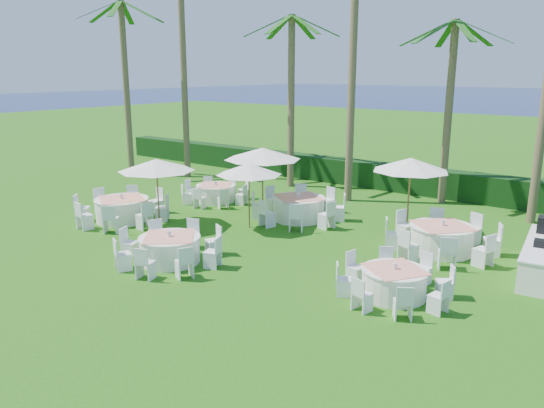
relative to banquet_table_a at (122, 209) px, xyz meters
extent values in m
plane|color=#215F10|center=(4.72, -0.93, -0.46)|extent=(120.00, 120.00, 0.00)
cube|color=black|center=(4.72, 11.07, 0.14)|extent=(34.00, 1.00, 1.20)
cylinder|color=white|center=(0.00, 0.00, -0.04)|extent=(1.91, 1.91, 0.83)
cylinder|color=white|center=(0.00, 0.00, 0.38)|extent=(1.99, 1.99, 0.03)
cube|color=#FF957C|center=(0.00, 0.00, 0.41)|extent=(2.10, 2.10, 0.01)
cylinder|color=silver|center=(0.00, 0.00, 0.49)|extent=(0.13, 0.13, 0.18)
cube|color=white|center=(1.17, 0.92, 0.04)|extent=(0.65, 0.65, 0.99)
cube|color=white|center=(0.18, 1.48, 0.04)|extent=(0.52, 0.52, 0.99)
cube|color=white|center=(-0.92, 1.17, 0.04)|extent=(0.65, 0.65, 0.99)
cube|color=white|center=(-1.48, 0.18, 0.04)|extent=(0.52, 0.52, 0.99)
cube|color=white|center=(-1.17, -0.92, 0.04)|extent=(0.65, 0.65, 0.99)
cube|color=white|center=(-0.18, -1.48, 0.04)|extent=(0.52, 0.52, 0.99)
cube|color=white|center=(0.92, -1.17, 0.04)|extent=(0.65, 0.65, 0.99)
cube|color=white|center=(1.48, -0.18, 0.04)|extent=(0.52, 0.52, 0.99)
cylinder|color=white|center=(4.74, -1.94, -0.08)|extent=(1.74, 1.74, 0.75)
cylinder|color=white|center=(4.74, -1.94, 0.31)|extent=(1.81, 1.81, 0.03)
cube|color=#FF957C|center=(4.74, -1.94, 0.33)|extent=(1.98, 1.98, 0.01)
cylinder|color=silver|center=(4.74, -1.94, 0.42)|extent=(0.12, 0.12, 0.16)
cube|color=white|center=(6.03, -1.50, 0.00)|extent=(0.54, 0.54, 0.91)
cube|color=white|center=(5.34, -0.72, 0.00)|extent=(0.56, 0.56, 0.91)
cube|color=white|center=(4.30, -0.66, 0.00)|extent=(0.54, 0.54, 0.91)
cube|color=white|center=(3.52, -1.35, 0.00)|extent=(0.56, 0.56, 0.91)
cube|color=white|center=(3.46, -2.39, 0.00)|extent=(0.54, 0.54, 0.91)
cube|color=white|center=(4.15, -3.16, 0.00)|extent=(0.56, 0.56, 0.91)
cube|color=white|center=(5.19, -3.22, 0.00)|extent=(0.54, 0.54, 0.91)
cube|color=white|center=(5.96, -2.53, 0.00)|extent=(0.56, 0.56, 0.91)
cylinder|color=white|center=(11.03, -0.24, -0.11)|extent=(1.59, 1.59, 0.69)
cylinder|color=white|center=(11.03, -0.24, 0.24)|extent=(1.65, 1.65, 0.03)
cube|color=#FF957C|center=(11.03, -0.24, 0.27)|extent=(1.78, 1.78, 0.01)
cylinder|color=silver|center=(11.03, -0.24, 0.35)|extent=(0.11, 0.11, 0.15)
cube|color=white|center=(12.06, 0.44, -0.04)|extent=(0.53, 0.53, 0.83)
cube|color=white|center=(11.28, 0.97, -0.04)|extent=(0.45, 0.45, 0.83)
cube|color=white|center=(10.35, 0.79, -0.04)|extent=(0.53, 0.53, 0.83)
cube|color=white|center=(9.82, 0.00, -0.04)|extent=(0.45, 0.45, 0.83)
cube|color=white|center=(10.00, -0.93, -0.04)|extent=(0.53, 0.53, 0.83)
cube|color=white|center=(10.79, -1.46, -0.04)|extent=(0.45, 0.45, 0.83)
cube|color=white|center=(11.72, -1.27, -0.04)|extent=(0.53, 0.53, 0.83)
cube|color=white|center=(12.24, -0.49, -0.04)|extent=(0.45, 0.45, 0.83)
cylinder|color=white|center=(0.72, 4.33, -0.11)|extent=(1.60, 1.60, 0.70)
cylinder|color=white|center=(0.72, 4.33, 0.25)|extent=(1.67, 1.67, 0.03)
cube|color=#FF957C|center=(0.72, 4.33, 0.27)|extent=(1.80, 1.80, 0.01)
cylinder|color=silver|center=(0.72, 4.33, 0.36)|extent=(0.11, 0.11, 0.15)
cube|color=white|center=(1.95, 4.59, -0.04)|extent=(0.46, 0.46, 0.84)
cube|color=white|center=(1.41, 5.38, -0.04)|extent=(0.54, 0.54, 0.84)
cube|color=white|center=(0.47, 5.56, -0.04)|extent=(0.46, 0.46, 0.84)
cube|color=white|center=(-0.33, 5.02, -0.04)|extent=(0.54, 0.54, 0.84)
cube|color=white|center=(-0.50, 4.08, -0.04)|extent=(0.46, 0.46, 0.84)
cube|color=white|center=(0.04, 3.28, -0.04)|extent=(0.54, 0.54, 0.84)
cube|color=white|center=(0.98, 3.11, -0.04)|extent=(0.46, 0.46, 0.84)
cube|color=white|center=(1.77, 3.65, -0.04)|extent=(0.54, 0.54, 0.84)
cylinder|color=white|center=(5.15, 4.15, -0.04)|extent=(1.93, 1.93, 0.84)
cylinder|color=white|center=(5.15, 4.15, 0.39)|extent=(2.01, 2.01, 0.03)
cube|color=#FF957C|center=(5.15, 4.15, 0.42)|extent=(2.18, 2.18, 0.01)
cylinder|color=silver|center=(5.15, 4.15, 0.50)|extent=(0.13, 0.13, 0.18)
cube|color=white|center=(6.44, 4.92, 0.05)|extent=(0.64, 0.64, 1.01)
cube|color=white|center=(5.51, 5.61, 0.05)|extent=(0.57, 0.57, 1.01)
cube|color=white|center=(4.37, 5.44, 0.05)|extent=(0.64, 0.64, 1.01)
cube|color=white|center=(3.68, 4.51, 0.05)|extent=(0.57, 0.57, 1.01)
cube|color=white|center=(3.86, 3.37, 0.05)|extent=(0.64, 0.64, 1.01)
cube|color=white|center=(4.79, 2.68, 0.05)|extent=(0.57, 0.57, 1.01)
cube|color=white|center=(5.93, 2.85, 0.05)|extent=(0.64, 0.64, 1.01)
cube|color=white|center=(6.61, 3.78, 0.05)|extent=(0.57, 0.57, 1.01)
cylinder|color=white|center=(10.78, 3.75, -0.05)|extent=(1.89, 1.89, 0.82)
cylinder|color=white|center=(10.78, 3.75, 0.38)|extent=(1.97, 1.97, 0.03)
cube|color=#FF957C|center=(10.78, 3.75, 0.40)|extent=(2.16, 2.16, 0.01)
cylinder|color=silver|center=(10.78, 3.75, 0.49)|extent=(0.13, 0.13, 0.18)
cube|color=white|center=(12.12, 4.40, 0.04)|extent=(0.61, 0.61, 0.99)
cube|color=white|center=(11.27, 5.15, 0.04)|extent=(0.59, 0.59, 0.99)
cube|color=white|center=(10.14, 5.08, 0.04)|extent=(0.61, 0.61, 0.99)
cube|color=white|center=(9.39, 4.24, 0.04)|extent=(0.59, 0.59, 0.99)
cube|color=white|center=(9.45, 3.11, 0.04)|extent=(0.61, 0.61, 0.99)
cube|color=white|center=(10.29, 2.35, 0.04)|extent=(0.59, 0.59, 0.99)
cube|color=white|center=(11.43, 2.42, 0.04)|extent=(0.61, 0.61, 0.99)
cube|color=white|center=(12.18, 3.26, 0.04)|extent=(0.59, 0.59, 0.99)
cylinder|color=brown|center=(1.56, 0.43, 0.72)|extent=(0.06, 0.06, 2.35)
cone|color=white|center=(1.56, 0.43, 1.78)|extent=(2.71, 2.71, 0.42)
sphere|color=brown|center=(1.56, 0.43, 1.92)|extent=(0.09, 0.09, 0.09)
cylinder|color=brown|center=(4.37, 2.18, 0.67)|extent=(0.05, 0.05, 2.25)
cone|color=white|center=(4.37, 2.18, 1.68)|extent=(2.31, 2.31, 0.41)
sphere|color=brown|center=(4.37, 2.18, 1.82)|extent=(0.09, 0.09, 0.09)
cylinder|color=brown|center=(3.55, 4.00, 0.80)|extent=(0.06, 0.06, 2.51)
cone|color=white|center=(3.55, 4.00, 1.93)|extent=(2.96, 2.96, 0.45)
sphere|color=brown|center=(3.55, 4.00, 2.08)|extent=(0.10, 0.10, 0.10)
cylinder|color=brown|center=(9.07, 5.13, 0.80)|extent=(0.06, 0.06, 2.51)
cone|color=white|center=(9.07, 5.13, 1.93)|extent=(2.61, 2.61, 0.45)
sphere|color=brown|center=(9.07, 5.13, 2.09)|extent=(0.10, 0.10, 0.10)
cube|color=white|center=(13.57, 3.66, -0.04)|extent=(1.17, 3.81, 0.84)
cube|color=white|center=(13.57, 3.66, 0.41)|extent=(1.22, 3.86, 0.04)
cube|color=black|center=(13.62, 3.29, 0.52)|extent=(0.36, 0.36, 0.19)
cylinder|color=brown|center=(-4.28, 7.52, 5.47)|extent=(0.32, 0.32, 11.85)
cylinder|color=brown|center=(1.47, 8.84, 3.52)|extent=(0.32, 0.32, 7.95)
cube|color=#144D13|center=(2.47, 8.41, 7.01)|extent=(2.13, 1.14, 1.00)
cube|color=#144D13|center=(2.35, 9.49, 7.01)|extent=(1.94, 1.53, 1.00)
cube|color=#144D13|center=(1.35, 9.93, 7.01)|extent=(0.52, 2.22, 1.00)
cube|color=#144D13|center=(0.46, 9.28, 7.01)|extent=(2.13, 1.14, 1.00)
cube|color=#144D13|center=(0.59, 8.20, 7.01)|extent=(1.94, 1.53, 1.00)
cube|color=#144D13|center=(1.59, 7.76, 7.01)|extent=(0.52, 2.22, 1.00)
cylinder|color=brown|center=(5.16, 7.93, 5.78)|extent=(0.32, 0.32, 12.47)
cylinder|color=brown|center=(8.51, 10.10, 3.27)|extent=(0.32, 0.32, 7.46)
cube|color=#144D13|center=(9.60, 10.23, 6.51)|extent=(2.22, 0.54, 1.00)
cube|color=#144D13|center=(8.94, 11.10, 6.51)|extent=(1.12, 2.14, 1.00)
cube|color=#144D13|center=(7.85, 10.97, 6.51)|extent=(1.55, 1.93, 1.00)
cube|color=#144D13|center=(7.42, 9.97, 6.51)|extent=(2.22, 0.54, 1.00)
cube|color=#144D13|center=(8.08, 9.09, 6.51)|extent=(1.12, 2.14, 1.00)
cube|color=#144D13|center=(9.17, 9.22, 6.51)|extent=(1.55, 1.93, 1.00)
cylinder|color=brown|center=(-6.98, 5.97, 3.99)|extent=(0.32, 0.32, 8.89)
cube|color=#144D13|center=(-5.89, 6.13, 7.94)|extent=(2.22, 0.60, 1.00)
cube|color=#144D13|center=(-6.57, 6.99, 7.94)|extent=(1.08, 2.15, 1.00)
cube|color=#144D13|center=(-7.66, 6.83, 7.94)|extent=(1.59, 1.90, 1.00)
cube|color=#144D13|center=(-8.06, 5.81, 7.94)|extent=(2.22, 0.60, 1.00)
cube|color=#144D13|center=(-7.38, 4.95, 7.94)|extent=(1.08, 2.15, 1.00)
cube|color=#144D13|center=(-6.30, 5.11, 7.94)|extent=(1.59, 1.90, 1.00)
camera|label=1|loc=(16.03, -11.88, 5.04)|focal=35.00mm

